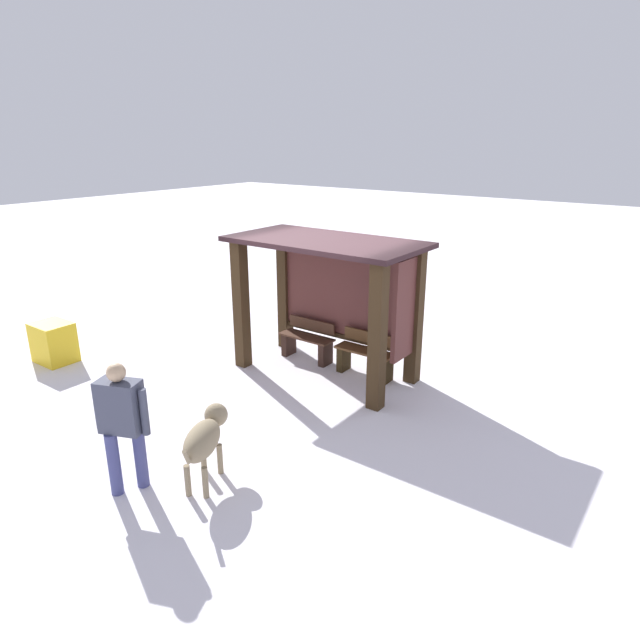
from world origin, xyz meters
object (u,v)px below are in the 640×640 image
Objects in this scene: bench_left_inside at (307,342)px; dog at (205,437)px; bus_shelter at (336,283)px; grit_bin at (54,342)px; bench_center_inside at (365,356)px; person_walking at (122,418)px.

bench_left_inside is 3.94m from dog.
bus_shelter is 4.36× the size of grit_bin.
bench_left_inside is at bearing 179.92° from bench_center_inside.
bus_shelter reaches higher than bench_center_inside.
bench_left_inside is (-0.72, 0.15, -1.26)m from bus_shelter.
person_walking is at bearing -80.29° from bench_left_inside.
bench_left_inside is 4.62m from grit_bin.
grit_bin is at bearing 160.73° from person_walking.
bench_left_inside is 1.43× the size of grit_bin.
dog is at bearing 48.59° from person_walking.
bus_shelter is 3.10× the size of dog.
grit_bin is at bearing -150.02° from bench_center_inside.
dog is at bearing -88.73° from bench_center_inside.
bench_left_inside is 0.66× the size of person_walking.
bench_center_inside is 1.02× the size of dog.
bench_center_inside is at bearing 91.27° from dog.
bench_center_inside is 1.43× the size of grit_bin.
person_walking reaches higher than bench_center_inside.
person_walking reaches higher than dog.
person_walking is 4.69m from grit_bin.
person_walking is at bearing -96.59° from bench_center_inside.
dog is (0.08, -3.70, 0.22)m from bench_center_inside.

